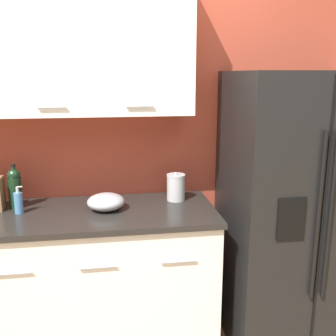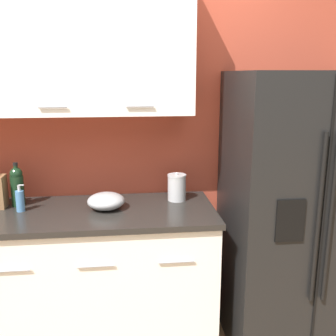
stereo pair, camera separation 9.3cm
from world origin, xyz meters
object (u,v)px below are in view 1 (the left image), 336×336
refrigerator (292,210)px  steel_canister (176,187)px  wine_bottle (15,187)px  mixing_bowl (106,202)px  soap_dispenser (18,202)px

refrigerator → steel_canister: (-0.73, 0.18, 0.14)m
wine_bottle → mixing_bowl: size_ratio=1.21×
steel_canister → mixing_bowl: bearing=-165.0°
mixing_bowl → wine_bottle: bearing=167.1°
steel_canister → mixing_bowl: (-0.46, -0.12, -0.04)m
wine_bottle → soap_dispenser: (0.04, -0.11, -0.06)m
refrigerator → soap_dispenser: 1.71m
soap_dispenser → steel_canister: (0.97, 0.11, 0.02)m
wine_bottle → steel_canister: bearing=-0.3°
refrigerator → wine_bottle: (-1.74, 0.18, 0.18)m
mixing_bowl → soap_dispenser: bearing=178.2°
wine_bottle → steel_canister: (1.01, -0.00, -0.04)m
wine_bottle → soap_dispenser: 0.13m
refrigerator → wine_bottle: size_ratio=6.34×
wine_bottle → mixing_bowl: bearing=-12.9°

